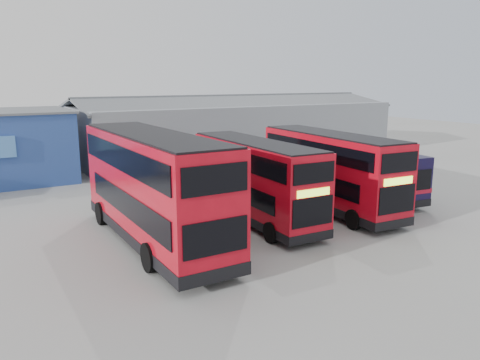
{
  "coord_description": "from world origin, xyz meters",
  "views": [
    {
      "loc": [
        -15.06,
        -19.69,
        7.25
      ],
      "look_at": [
        -2.7,
        0.89,
        2.1
      ],
      "focal_mm": 35.0,
      "sensor_mm": 36.0,
      "label": 1
    }
  ],
  "objects_px": {
    "double_decker_centre": "(255,181)",
    "single_decker_blue": "(351,169)",
    "maintenance_shed": "(233,128)",
    "double_decker_left": "(153,190)",
    "double_decker_right": "(330,172)"
  },
  "relations": [
    {
      "from": "double_decker_right",
      "to": "single_decker_blue",
      "type": "relative_size",
      "value": 0.9
    },
    {
      "from": "double_decker_left",
      "to": "double_decker_centre",
      "type": "height_order",
      "value": "double_decker_left"
    },
    {
      "from": "double_decker_centre",
      "to": "single_decker_blue",
      "type": "height_order",
      "value": "double_decker_centre"
    },
    {
      "from": "double_decker_left",
      "to": "double_decker_right",
      "type": "height_order",
      "value": "double_decker_left"
    },
    {
      "from": "single_decker_blue",
      "to": "double_decker_right",
      "type": "bearing_deg",
      "value": 38.75
    },
    {
      "from": "maintenance_shed",
      "to": "single_decker_blue",
      "type": "bearing_deg",
      "value": -94.58
    },
    {
      "from": "double_decker_left",
      "to": "double_decker_centre",
      "type": "relative_size",
      "value": 1.18
    },
    {
      "from": "double_decker_centre",
      "to": "single_decker_blue",
      "type": "bearing_deg",
      "value": 15.63
    },
    {
      "from": "double_decker_centre",
      "to": "double_decker_right",
      "type": "relative_size",
      "value": 0.96
    },
    {
      "from": "maintenance_shed",
      "to": "double_decker_centre",
      "type": "relative_size",
      "value": 3.03
    },
    {
      "from": "maintenance_shed",
      "to": "single_decker_blue",
      "type": "relative_size",
      "value": 2.63
    },
    {
      "from": "double_decker_centre",
      "to": "single_decker_blue",
      "type": "relative_size",
      "value": 0.87
    },
    {
      "from": "maintenance_shed",
      "to": "double_decker_centre",
      "type": "distance_m",
      "value": 22.23
    },
    {
      "from": "double_decker_left",
      "to": "single_decker_blue",
      "type": "relative_size",
      "value": 1.02
    },
    {
      "from": "double_decker_right",
      "to": "single_decker_blue",
      "type": "height_order",
      "value": "double_decker_right"
    }
  ]
}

